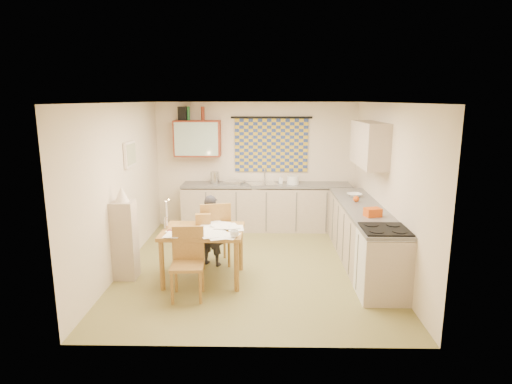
{
  "coord_description": "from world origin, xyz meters",
  "views": [
    {
      "loc": [
        0.15,
        -6.29,
        2.55
      ],
      "look_at": [
        0.03,
        0.2,
        1.14
      ],
      "focal_mm": 30.0,
      "sensor_mm": 36.0,
      "label": 1
    }
  ],
  "objects_px": {
    "stove": "(383,263)",
    "dining_table": "(203,254)",
    "shelf_stand": "(125,240)",
    "chair_far": "(214,245)",
    "person": "(211,230)",
    "counter_back": "(266,207)",
    "counter_right": "(363,237)"
  },
  "relations": [
    {
      "from": "stove",
      "to": "dining_table",
      "type": "distance_m",
      "value": 2.46
    },
    {
      "from": "counter_right",
      "to": "shelf_stand",
      "type": "height_order",
      "value": "shelf_stand"
    },
    {
      "from": "counter_back",
      "to": "chair_far",
      "type": "distance_m",
      "value": 2.07
    },
    {
      "from": "counter_right",
      "to": "stove",
      "type": "relative_size",
      "value": 3.14
    },
    {
      "from": "counter_back",
      "to": "chair_far",
      "type": "xyz_separation_m",
      "value": [
        -0.82,
        -1.89,
        -0.13
      ]
    },
    {
      "from": "stove",
      "to": "shelf_stand",
      "type": "xyz_separation_m",
      "value": [
        -3.54,
        0.56,
        0.1
      ]
    },
    {
      "from": "counter_back",
      "to": "counter_right",
      "type": "distance_m",
      "value": 2.38
    },
    {
      "from": "dining_table",
      "to": "shelf_stand",
      "type": "distance_m",
      "value": 1.15
    },
    {
      "from": "counter_back",
      "to": "dining_table",
      "type": "bearing_deg",
      "value": -110.12
    },
    {
      "from": "stove",
      "to": "dining_table",
      "type": "height_order",
      "value": "stove"
    },
    {
      "from": "counter_back",
      "to": "chair_far",
      "type": "height_order",
      "value": "chair_far"
    },
    {
      "from": "counter_back",
      "to": "stove",
      "type": "height_order",
      "value": "stove"
    },
    {
      "from": "dining_table",
      "to": "chair_far",
      "type": "distance_m",
      "value": 0.6
    },
    {
      "from": "chair_far",
      "to": "dining_table",
      "type": "bearing_deg",
      "value": 66.35
    },
    {
      "from": "stove",
      "to": "shelf_stand",
      "type": "distance_m",
      "value": 3.58
    },
    {
      "from": "person",
      "to": "counter_right",
      "type": "bearing_deg",
      "value": -159.07
    },
    {
      "from": "chair_far",
      "to": "person",
      "type": "xyz_separation_m",
      "value": [
        -0.04,
        -0.03,
        0.25
      ]
    },
    {
      "from": "counter_back",
      "to": "shelf_stand",
      "type": "xyz_separation_m",
      "value": [
        -2.04,
        -2.44,
        0.12
      ]
    },
    {
      "from": "counter_right",
      "to": "person",
      "type": "relative_size",
      "value": 2.62
    },
    {
      "from": "stove",
      "to": "chair_far",
      "type": "height_order",
      "value": "chair_far"
    },
    {
      "from": "counter_right",
      "to": "shelf_stand",
      "type": "distance_m",
      "value": 3.59
    },
    {
      "from": "dining_table",
      "to": "person",
      "type": "relative_size",
      "value": 1.02
    },
    {
      "from": "chair_far",
      "to": "shelf_stand",
      "type": "xyz_separation_m",
      "value": [
        -1.22,
        -0.55,
        0.25
      ]
    },
    {
      "from": "counter_right",
      "to": "shelf_stand",
      "type": "bearing_deg",
      "value": -170.49
    },
    {
      "from": "counter_back",
      "to": "person",
      "type": "bearing_deg",
      "value": -114.21
    },
    {
      "from": "dining_table",
      "to": "shelf_stand",
      "type": "bearing_deg",
      "value": 178.98
    },
    {
      "from": "dining_table",
      "to": "person",
      "type": "xyz_separation_m",
      "value": [
        0.05,
        0.56,
        0.18
      ]
    },
    {
      "from": "shelf_stand",
      "to": "chair_far",
      "type": "bearing_deg",
      "value": 24.18
    },
    {
      "from": "chair_far",
      "to": "person",
      "type": "bearing_deg",
      "value": 17.28
    },
    {
      "from": "person",
      "to": "stove",
      "type": "bearing_deg",
      "value": 174.65
    },
    {
      "from": "chair_far",
      "to": "shelf_stand",
      "type": "distance_m",
      "value": 1.36
    },
    {
      "from": "counter_back",
      "to": "dining_table",
      "type": "height_order",
      "value": "counter_back"
    }
  ]
}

